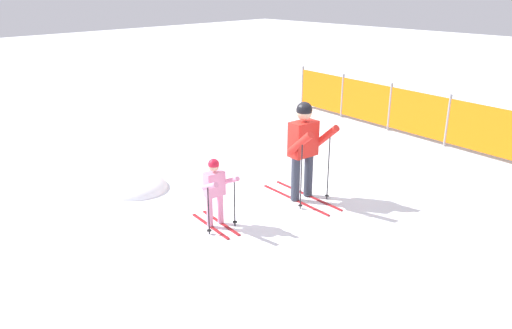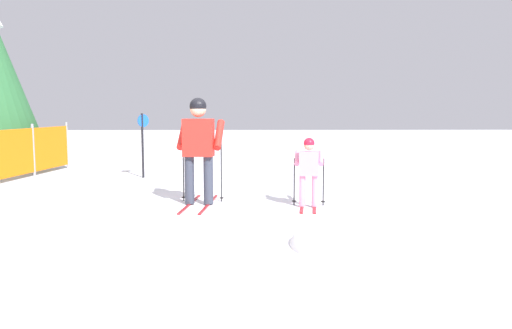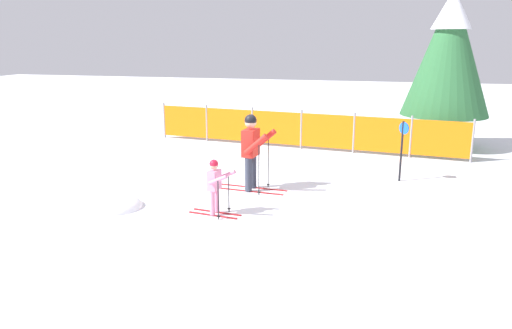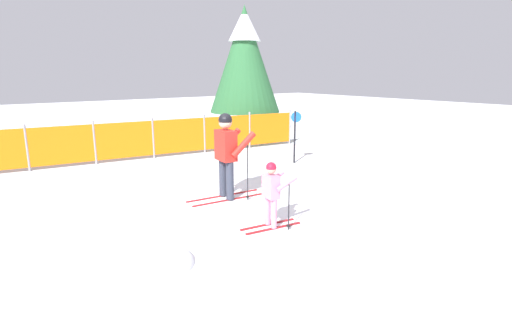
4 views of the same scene
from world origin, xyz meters
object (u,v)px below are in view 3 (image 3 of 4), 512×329
(safety_fence, at_px, (301,129))
(conifer_far, at_px, (449,50))
(trail_marker, at_px, (402,144))
(skier_adult, at_px, (252,146))
(skier_child, at_px, (215,183))

(safety_fence, distance_m, conifer_far, 4.91)
(conifer_far, distance_m, trail_marker, 4.83)
(skier_adult, xyz_separation_m, conifer_far, (4.50, 5.70, 1.93))
(safety_fence, bearing_deg, conifer_far, 16.42)
(skier_adult, bearing_deg, trail_marker, 31.17)
(skier_child, bearing_deg, trail_marker, 50.95)
(skier_adult, height_order, skier_child, skier_adult)
(conifer_far, xyz_separation_m, trail_marker, (-1.31, -4.17, -2.06))
(skier_child, height_order, safety_fence, safety_fence)
(skier_adult, xyz_separation_m, safety_fence, (0.37, 4.48, -0.41))
(skier_child, relative_size, safety_fence, 0.11)
(conifer_far, relative_size, trail_marker, 3.34)
(skier_adult, bearing_deg, safety_fence, 90.82)
(skier_adult, bearing_deg, conifer_far, 57.22)
(skier_child, distance_m, conifer_far, 9.11)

